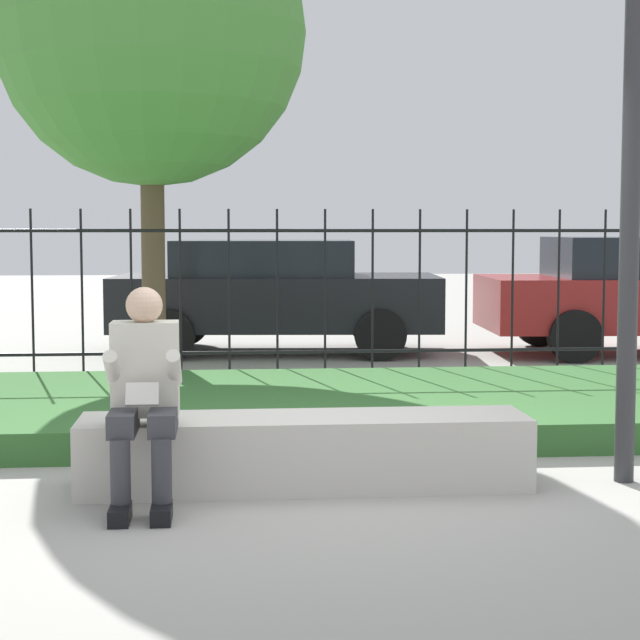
% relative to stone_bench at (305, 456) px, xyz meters
% --- Properties ---
extents(ground_plane, '(60.00, 60.00, 0.00)m').
position_rel_stone_bench_xyz_m(ground_plane, '(0.05, 0.00, -0.19)').
color(ground_plane, '#9E9B93').
extents(stone_bench, '(2.71, 0.58, 0.44)m').
position_rel_stone_bench_xyz_m(stone_bench, '(0.00, 0.00, 0.00)').
color(stone_bench, beige).
rests_on(stone_bench, ground_plane).
extents(person_seated_reader, '(0.42, 0.73, 1.24)m').
position_rel_stone_bench_xyz_m(person_seated_reader, '(-0.93, -0.32, 0.48)').
color(person_seated_reader, black).
rests_on(person_seated_reader, ground_plane).
extents(grass_berm, '(9.07, 3.09, 0.22)m').
position_rel_stone_bench_xyz_m(grass_berm, '(0.05, 2.25, -0.08)').
color(grass_berm, '#33662D').
rests_on(grass_berm, ground_plane).
extents(iron_fence, '(7.07, 0.03, 1.76)m').
position_rel_stone_bench_xyz_m(iron_fence, '(0.05, 4.09, 0.72)').
color(iron_fence, black).
rests_on(iron_fence, ground_plane).
extents(car_parked_center, '(4.18, 2.22, 1.42)m').
position_rel_stone_bench_xyz_m(car_parked_center, '(0.16, 7.12, 0.56)').
color(car_parked_center, black).
rests_on(car_parked_center, ground_plane).
extents(street_lamp, '(0.28, 0.28, 4.13)m').
position_rel_stone_bench_xyz_m(street_lamp, '(1.99, -0.02, 2.33)').
color(street_lamp, '#2D2D30').
rests_on(street_lamp, ground_plane).
extents(tree_behind_fence, '(3.19, 3.19, 5.19)m').
position_rel_stone_bench_xyz_m(tree_behind_fence, '(-1.20, 4.86, 3.39)').
color(tree_behind_fence, brown).
rests_on(tree_behind_fence, ground_plane).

